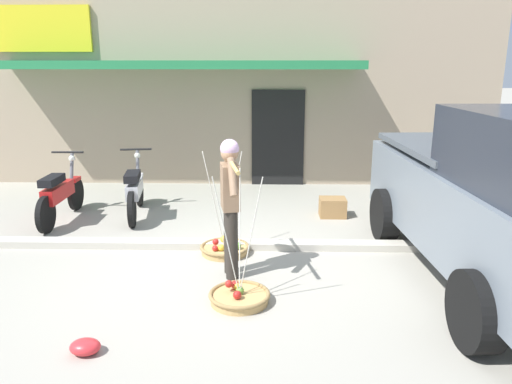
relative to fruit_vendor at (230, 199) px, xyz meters
The scene contains 11 objects.
ground_plane 1.03m from the fruit_vendor, 136.95° to the left, with size 90.00×90.00×0.00m, color #9E998C.
sidewalk_curb 1.32m from the fruit_vendor, 104.19° to the left, with size 20.00×0.24×0.10m, color #BAB4A5.
fruit_vendor is the anchor object (origin of this frame).
fruit_basket_left_side 1.15m from the fruit_vendor, 78.75° to the right, with size 0.68×0.68×1.45m.
fruit_basket_right_side 1.16m from the fruit_vendor, 101.39° to the left, with size 0.68×0.68×1.45m.
motorcycle_nearest_shop 3.65m from the fruit_vendor, 145.12° to the left, with size 0.54×1.82×1.09m.
motorcycle_second_in_row 3.03m from the fruit_vendor, 127.23° to the left, with size 0.54×1.81×1.09m.
parked_truck 3.22m from the fruit_vendor, ahead, with size 2.36×4.80×2.10m.
storefront_building 7.40m from the fruit_vendor, 100.31° to the left, with size 13.00×6.00×4.20m.
plastic_litter_bag 2.29m from the fruit_vendor, 124.53° to the right, with size 0.28×0.22×0.14m, color red.
wooden_crate 3.00m from the fruit_vendor, 57.59° to the left, with size 0.44×0.36×0.32m, color olive.
Camera 1 is at (0.69, -5.83, 2.56)m, focal length 34.53 mm.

